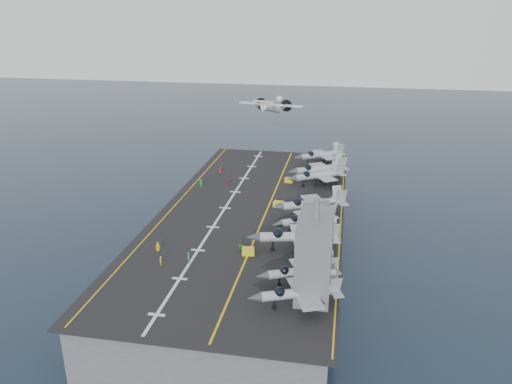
% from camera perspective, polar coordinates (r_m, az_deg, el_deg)
% --- Properties ---
extents(ground, '(500.00, 500.00, 0.00)m').
position_cam_1_polar(ground, '(109.80, -0.38, -7.09)').
color(ground, '#142135').
rests_on(ground, ground).
extents(hull, '(36.00, 90.00, 10.00)m').
position_cam_1_polar(hull, '(107.59, -0.39, -4.73)').
color(hull, '#56595E').
rests_on(hull, ground).
extents(flight_deck, '(38.00, 92.00, 0.40)m').
position_cam_1_polar(flight_deck, '(105.48, -0.39, -2.17)').
color(flight_deck, black).
rests_on(flight_deck, hull).
extents(foul_line, '(0.35, 90.00, 0.02)m').
position_cam_1_polar(foul_line, '(104.92, 1.22, -2.17)').
color(foul_line, gold).
rests_on(foul_line, flight_deck).
extents(landing_centerline, '(0.50, 90.00, 0.02)m').
position_cam_1_polar(landing_centerline, '(106.61, -3.57, -1.83)').
color(landing_centerline, silver).
rests_on(landing_centerline, flight_deck).
extents(deck_edge_port, '(0.25, 90.00, 0.02)m').
position_cam_1_polar(deck_edge_port, '(109.65, -9.16, -1.42)').
color(deck_edge_port, gold).
rests_on(deck_edge_port, flight_deck).
extents(deck_edge_stbd, '(0.25, 90.00, 0.02)m').
position_cam_1_polar(deck_edge_stbd, '(103.79, 9.70, -2.74)').
color(deck_edge_stbd, gold).
rests_on(deck_edge_stbd, flight_deck).
extents(island_superstructure, '(5.00, 10.00, 15.00)m').
position_cam_1_polar(island_superstructure, '(73.47, 6.75, -6.26)').
color(island_superstructure, '#56595E').
rests_on(island_superstructure, flight_deck).
extents(fighter_jet_0, '(15.83, 13.30, 4.68)m').
position_cam_1_polar(fighter_jet_0, '(72.37, 5.05, -11.32)').
color(fighter_jet_0, gray).
rests_on(fighter_jet_0, flight_deck).
extents(fighter_jet_1, '(15.32, 13.11, 4.49)m').
position_cam_1_polar(fighter_jet_1, '(77.94, 5.28, -8.91)').
color(fighter_jet_1, '#9CA5AE').
rests_on(fighter_jet_1, flight_deck).
extents(fighter_jet_2, '(18.06, 13.94, 5.61)m').
position_cam_1_polar(fighter_jet_2, '(87.66, 4.86, -4.99)').
color(fighter_jet_2, gray).
rests_on(fighter_jet_2, flight_deck).
extents(fighter_jet_3, '(16.12, 15.03, 4.66)m').
position_cam_1_polar(fighter_jet_3, '(96.15, 5.90, -2.97)').
color(fighter_jet_3, '#A2AAB2').
rests_on(fighter_jet_3, flight_deck).
extents(fighter_jet_4, '(18.65, 16.13, 5.45)m').
position_cam_1_polar(fighter_jet_4, '(102.49, 6.56, -1.24)').
color(fighter_jet_4, '#9CA6AE').
rests_on(fighter_jet_4, flight_deck).
extents(fighter_jet_6, '(17.65, 16.10, 5.10)m').
position_cam_1_polar(fighter_jet_6, '(120.54, 7.16, 1.99)').
color(fighter_jet_6, '#A1A9B1').
rests_on(fighter_jet_6, flight_deck).
extents(fighter_jet_7, '(18.54, 16.48, 5.38)m').
position_cam_1_polar(fighter_jet_7, '(125.01, 7.37, 2.72)').
color(fighter_jet_7, '#939BA1').
rests_on(fighter_jet_7, flight_deck).
extents(fighter_jet_8, '(17.74, 16.25, 5.13)m').
position_cam_1_polar(fighter_jet_8, '(137.54, 7.47, 4.31)').
color(fighter_jet_8, '#9EA7AF').
rests_on(fighter_jet_8, flight_deck).
extents(tow_cart_a, '(2.34, 1.74, 1.27)m').
position_cam_1_polar(tow_cart_a, '(86.79, -0.90, -6.79)').
color(tow_cart_a, yellow).
rests_on(tow_cart_a, flight_deck).
extents(tow_cart_b, '(2.43, 1.81, 1.32)m').
position_cam_1_polar(tow_cart_b, '(106.66, 2.62, -1.43)').
color(tow_cart_b, yellow).
rests_on(tow_cart_b, flight_deck).
extents(tow_cart_c, '(1.96, 1.29, 1.17)m').
position_cam_1_polar(tow_cart_c, '(122.05, 3.76, 1.37)').
color(tow_cart_c, gold).
rests_on(tow_cart_c, flight_deck).
extents(crew_0, '(1.21, 1.05, 1.70)m').
position_cam_1_polar(crew_0, '(89.57, -11.16, -6.14)').
color(crew_0, yellow).
rests_on(crew_0, flight_deck).
extents(crew_1, '(0.71, 1.01, 1.63)m').
position_cam_1_polar(crew_1, '(84.85, -10.84, -7.73)').
color(crew_1, yellow).
rests_on(crew_1, flight_deck).
extents(crew_3, '(1.19, 0.81, 1.94)m').
position_cam_1_polar(crew_3, '(118.93, -6.32, 0.97)').
color(crew_3, '#238F25').
rests_on(crew_3, flight_deck).
extents(crew_4, '(1.16, 1.18, 1.65)m').
position_cam_1_polar(crew_4, '(119.93, -3.12, 1.16)').
color(crew_4, '#A72A1B').
rests_on(crew_4, flight_deck).
extents(crew_5, '(1.33, 1.20, 1.85)m').
position_cam_1_polar(crew_5, '(128.42, -4.07, 2.50)').
color(crew_5, '#B21919').
rests_on(crew_5, flight_deck).
extents(crew_6, '(1.39, 1.49, 2.07)m').
position_cam_1_polar(crew_6, '(84.44, -7.71, -7.51)').
color(crew_6, green).
rests_on(crew_6, flight_deck).
extents(crew_7, '(1.17, 1.23, 1.71)m').
position_cam_1_polar(crew_7, '(88.25, -1.80, -6.15)').
color(crew_7, '#268C33').
rests_on(crew_7, flight_deck).
extents(transport_plane, '(22.65, 17.66, 4.79)m').
position_cam_1_polar(transport_plane, '(153.56, 1.73, 9.53)').
color(transport_plane, silver).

